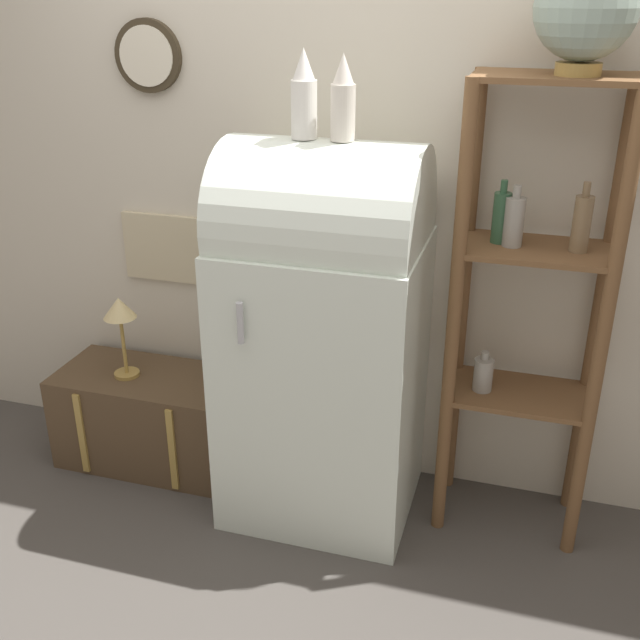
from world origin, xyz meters
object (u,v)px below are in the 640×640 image
globe (586,9)px  vase_left (304,97)px  refrigerator (324,332)px  desk_lamp (120,315)px  vase_center (343,100)px  suitcase_trunk (150,417)px

globe → vase_left: size_ratio=1.20×
refrigerator → vase_left: 0.88m
refrigerator → desk_lamp: refrigerator is taller
globe → desk_lamp: size_ratio=0.96×
refrigerator → desk_lamp: 0.92m
vase_left → desk_lamp: 1.26m
globe → vase_center: 0.79m
suitcase_trunk → desk_lamp: desk_lamp is taller
globe → vase_center: globe is taller
suitcase_trunk → vase_left: size_ratio=2.68×
suitcase_trunk → desk_lamp: bearing=-161.7°
vase_left → desk_lamp: (-0.85, 0.05, -0.94)m
suitcase_trunk → vase_center: 1.70m
refrigerator → vase_left: vase_left is taller
globe → desk_lamp: 2.11m
suitcase_trunk → desk_lamp: (-0.07, -0.02, 0.51)m
suitcase_trunk → globe: (1.64, 0.02, 1.72)m
globe → desk_lamp: (-1.72, -0.04, -1.22)m
vase_left → desk_lamp: bearing=176.7°
desk_lamp → globe: bearing=1.5°
refrigerator → vase_center: size_ratio=5.35×
globe → vase_left: bearing=-174.0°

